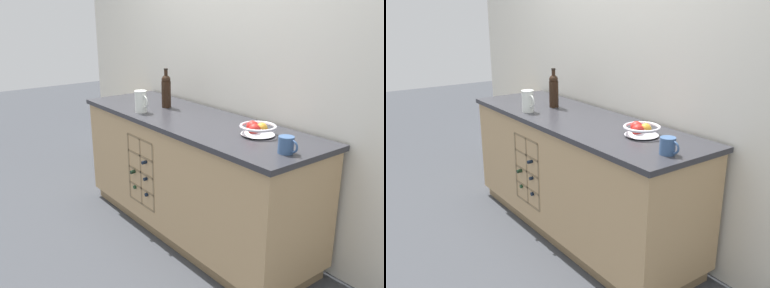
{
  "view_description": "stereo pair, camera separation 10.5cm",
  "coord_description": "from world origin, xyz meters",
  "views": [
    {
      "loc": [
        2.4,
        -1.85,
        1.69
      ],
      "look_at": [
        0.0,
        0.0,
        0.71
      ],
      "focal_mm": 40.0,
      "sensor_mm": 36.0,
      "label": 1
    },
    {
      "loc": [
        2.46,
        -1.76,
        1.69
      ],
      "look_at": [
        0.0,
        0.0,
        0.71
      ],
      "focal_mm": 40.0,
      "sensor_mm": 36.0,
      "label": 2
    }
  ],
  "objects": [
    {
      "name": "white_pitcher",
      "position": [
        -0.37,
        -0.2,
        1.0
      ],
      "size": [
        0.15,
        0.1,
        0.17
      ],
      "color": "silver",
      "rests_on": "kitchen_island"
    },
    {
      "name": "kitchen_island",
      "position": [
        -0.0,
        -0.0,
        0.46
      ],
      "size": [
        2.16,
        0.7,
        0.91
      ],
      "color": "olive",
      "rests_on": "ground_plane"
    },
    {
      "name": "ceramic_mug",
      "position": [
        0.95,
        -0.07,
        0.96
      ],
      "size": [
        0.13,
        0.09,
        0.1
      ],
      "color": "#385684",
      "rests_on": "kitchen_island"
    },
    {
      "name": "back_wall",
      "position": [
        0.0,
        0.39,
        1.27
      ],
      "size": [
        4.52,
        0.06,
        2.55
      ],
      "primitive_type": "cube",
      "color": "silver",
      "rests_on": "ground_plane"
    },
    {
      "name": "fruit_bowl",
      "position": [
        0.61,
        0.05,
        0.96
      ],
      "size": [
        0.23,
        0.23,
        0.09
      ],
      "color": "silver",
      "rests_on": "kitchen_island"
    },
    {
      "name": "ground_plane",
      "position": [
        0.0,
        0.0,
        0.0
      ],
      "size": [
        14.0,
        14.0,
        0.0
      ],
      "primitive_type": "plane",
      "color": "#383A3F"
    },
    {
      "name": "standing_wine_bottle",
      "position": [
        -0.4,
        0.05,
        1.05
      ],
      "size": [
        0.08,
        0.08,
        0.31
      ],
      "color": "black",
      "rests_on": "kitchen_island"
    }
  ]
}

